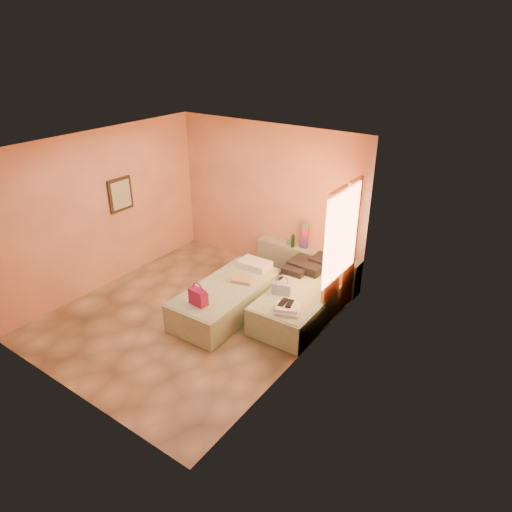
% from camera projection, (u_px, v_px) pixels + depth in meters
% --- Properties ---
extents(ground, '(4.50, 4.50, 0.00)m').
position_uv_depth(ground, '(193.00, 315.00, 7.59)').
color(ground, tan).
rests_on(ground, ground).
extents(room_walls, '(4.02, 4.51, 2.81)m').
position_uv_depth(room_walls, '(220.00, 206.00, 7.10)').
color(room_walls, '#F3AA81').
rests_on(room_walls, ground).
extents(headboard_ledge, '(2.05, 0.30, 0.65)m').
position_uv_depth(headboard_ledge, '(307.00, 265.00, 8.48)').
color(headboard_ledge, gray).
rests_on(headboard_ledge, ground).
extents(bed_left, '(0.95, 2.02, 0.50)m').
position_uv_depth(bed_left, '(227.00, 299.00, 7.56)').
color(bed_left, '#B2C9A2').
rests_on(bed_left, ground).
extents(bed_right, '(0.95, 2.02, 0.50)m').
position_uv_depth(bed_right, '(303.00, 302.00, 7.48)').
color(bed_right, '#B2C9A2').
rests_on(bed_right, ground).
extents(water_bottle, '(0.08, 0.08, 0.24)m').
position_uv_depth(water_bottle, '(293.00, 241.00, 8.37)').
color(water_bottle, '#163D1B').
rests_on(water_bottle, headboard_ledge).
extents(rainbow_box, '(0.13, 0.13, 0.48)m').
position_uv_depth(rainbow_box, '(305.00, 236.00, 8.31)').
color(rainbow_box, '#9E134B').
rests_on(rainbow_box, headboard_ledge).
extents(small_dish, '(0.16, 0.16, 0.03)m').
position_uv_depth(small_dish, '(290.00, 243.00, 8.56)').
color(small_dish, '#4E9064').
rests_on(small_dish, headboard_ledge).
extents(green_book, '(0.21, 0.19, 0.03)m').
position_uv_depth(green_book, '(323.00, 253.00, 8.16)').
color(green_book, '#2A4F2F').
rests_on(green_book, headboard_ledge).
extents(flower_vase, '(0.27, 0.27, 0.28)m').
position_uv_depth(flower_vase, '(347.00, 252.00, 7.93)').
color(flower_vase, white).
rests_on(flower_vase, headboard_ledge).
extents(magenta_handbag, '(0.29, 0.18, 0.26)m').
position_uv_depth(magenta_handbag, '(198.00, 297.00, 6.90)').
color(magenta_handbag, '#9E134B').
rests_on(magenta_handbag, bed_left).
extents(khaki_garment, '(0.41, 0.36, 0.06)m').
position_uv_depth(khaki_garment, '(243.00, 279.00, 7.58)').
color(khaki_garment, tan).
rests_on(khaki_garment, bed_left).
extents(clothes_pile, '(0.71, 0.71, 0.20)m').
position_uv_depth(clothes_pile, '(310.00, 265.00, 7.89)').
color(clothes_pile, black).
rests_on(clothes_pile, bed_right).
extents(blue_handbag, '(0.32, 0.21, 0.19)m').
position_uv_depth(blue_handbag, '(282.00, 289.00, 7.18)').
color(blue_handbag, '#4560A7').
rests_on(blue_handbag, bed_right).
extents(towel_stack, '(0.43, 0.40, 0.10)m').
position_uv_depth(towel_stack, '(288.00, 309.00, 6.73)').
color(towel_stack, white).
rests_on(towel_stack, bed_right).
extents(sandal_pair, '(0.20, 0.25, 0.02)m').
position_uv_depth(sandal_pair, '(286.00, 303.00, 6.77)').
color(sandal_pair, black).
rests_on(sandal_pair, towel_stack).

